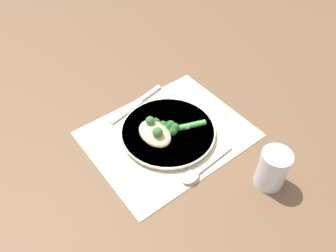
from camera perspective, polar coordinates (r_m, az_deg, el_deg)
The scene contains 12 objects.
ground_plane at distance 0.88m, azimuth 0.00°, elevation -1.47°, with size 3.00×3.00×0.00m, color brown.
placemat at distance 0.88m, azimuth 0.00°, elevation -1.38°, with size 0.41×0.33×0.00m.
plate at distance 0.87m, azimuth 0.00°, elevation -0.93°, with size 0.25×0.25×0.01m.
chicken_fillet at distance 0.84m, azimuth -2.41°, elevation -1.18°, with size 0.08×0.11×0.03m.
pesto_dollop_primary at distance 0.84m, azimuth -3.14°, elevation 0.93°, with size 0.02×0.02×0.02m.
pesto_dollop_secondary at distance 0.81m, azimuth -1.84°, elevation -1.09°, with size 0.03×0.03×0.03m.
broccoli_stalk_left at distance 0.86m, azimuth -1.51°, elevation -0.02°, with size 0.09×0.08×0.03m.
broccoli_stalk_front at distance 0.86m, azimuth 0.07°, elevation -0.34°, with size 0.10×0.06×0.03m.
broccoli_stalk_right at distance 0.86m, azimuth 1.75°, elevation -0.19°, with size 0.11×0.06×0.03m.
knife at distance 0.97m, azimuth -5.42°, elevation 4.04°, with size 0.20×0.06×0.01m.
spoon at distance 0.80m, azimuth 4.93°, elevation -8.11°, with size 0.17×0.04×0.01m.
water_glass at distance 0.79m, azimuth 17.74°, elevation -7.09°, with size 0.07×0.07×0.10m.
Camera 1 is at (-0.36, -0.47, 0.66)m, focal length 35.00 mm.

